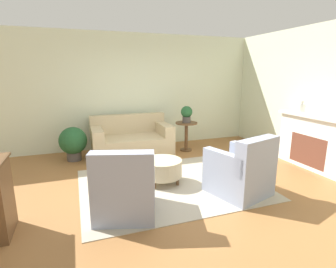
# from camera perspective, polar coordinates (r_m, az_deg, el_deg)

# --- Properties ---
(ground_plane) EXTENTS (16.00, 16.00, 0.00)m
(ground_plane) POSITION_cam_1_polar(r_m,az_deg,el_deg) (4.55, 0.56, -10.89)
(ground_plane) COLOR #996638
(wall_back) EXTENTS (9.19, 0.12, 2.80)m
(wall_back) POSITION_cam_1_polar(r_m,az_deg,el_deg) (6.73, -7.34, 9.18)
(wall_back) COLOR beige
(wall_back) RESTS_ON ground_plane
(wall_right) EXTENTS (0.12, 10.26, 2.80)m
(wall_right) POSITION_cam_1_polar(r_m,az_deg,el_deg) (6.07, 30.41, 7.08)
(wall_right) COLOR beige
(wall_right) RESTS_ON ground_plane
(rug) EXTENTS (2.97, 2.34, 0.01)m
(rug) POSITION_cam_1_polar(r_m,az_deg,el_deg) (4.55, 0.56, -10.83)
(rug) COLOR #B2A893
(rug) RESTS_ON ground_plane
(couch) EXTENTS (1.80, 0.98, 0.88)m
(couch) POSITION_cam_1_polar(r_m,az_deg,el_deg) (6.21, -8.00, -1.30)
(couch) COLOR #C6B289
(couch) RESTS_ON ground_plane
(armchair_left) EXTENTS (0.97, 1.00, 0.94)m
(armchair_left) POSITION_cam_1_polar(r_m,az_deg,el_deg) (3.55, -9.27, -11.78)
(armchair_left) COLOR #8E99B2
(armchair_left) RESTS_ON rug
(armchair_right) EXTENTS (0.97, 1.00, 0.94)m
(armchair_right) POSITION_cam_1_polar(r_m,az_deg,el_deg) (4.22, 15.69, -8.02)
(armchair_right) COLOR #8E99B2
(armchair_right) RESTS_ON rug
(ottoman_table) EXTENTS (0.67, 0.67, 0.41)m
(ottoman_table) POSITION_cam_1_polar(r_m,az_deg,el_deg) (4.51, -1.27, -7.40)
(ottoman_table) COLOR #C6B289
(ottoman_table) RESTS_ON rug
(side_table) EXTENTS (0.53, 0.53, 0.70)m
(side_table) POSITION_cam_1_polar(r_m,az_deg,el_deg) (6.34, 4.00, 0.54)
(side_table) COLOR brown
(side_table) RESTS_ON ground_plane
(fireplace) EXTENTS (0.44, 1.59, 1.07)m
(fireplace) POSITION_cam_1_polar(r_m,az_deg,el_deg) (5.88, 29.38, -1.27)
(fireplace) COLOR white
(fireplace) RESTS_ON ground_plane
(vase_mantel_near) EXTENTS (0.16, 0.16, 0.23)m
(vase_mantel_near) POSITION_cam_1_polar(r_m,az_deg,el_deg) (6.04, 27.01, 5.14)
(vase_mantel_near) COLOR silver
(vase_mantel_near) RESTS_ON fireplace
(potted_plant_on_side_table) EXTENTS (0.28, 0.28, 0.39)m
(potted_plant_on_side_table) POSITION_cam_1_polar(r_m,az_deg,el_deg) (6.26, 4.07, 4.49)
(potted_plant_on_side_table) COLOR #4C4742
(potted_plant_on_side_table) RESTS_ON side_table
(potted_plant_floor) EXTENTS (0.59, 0.59, 0.73)m
(potted_plant_floor) POSITION_cam_1_polar(r_m,az_deg,el_deg) (5.98, -19.96, -1.63)
(potted_plant_floor) COLOR #4C4742
(potted_plant_floor) RESTS_ON ground_plane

